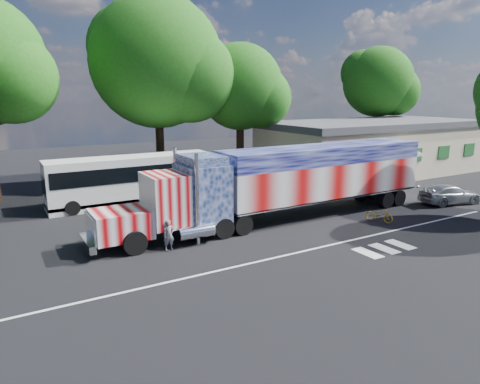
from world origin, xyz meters
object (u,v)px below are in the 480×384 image
bicycle (379,215)px  tree_n_mid (159,62)px  tree_ne_a (242,88)px  woman (169,235)px  tree_far_ne (379,82)px  parked_car (450,194)px  coach_bus (132,179)px  semi_truck (289,181)px

bicycle → tree_n_mid: bearing=90.2°
bicycle → tree_ne_a: bearing=68.6°
bicycle → tree_n_mid: 21.62m
tree_ne_a → bicycle: bearing=-89.1°
bicycle → tree_n_mid: (-7.38, 17.77, 9.85)m
woman → tree_far_ne: (32.30, 16.28, 8.27)m
parked_car → tree_ne_a: bearing=40.8°
coach_bus → woman: coach_bus is taller
woman → tree_ne_a: bearing=54.0°
semi_truck → bicycle: semi_truck is taller
coach_bus → tree_far_ne: size_ratio=0.89×
woman → semi_truck: bearing=15.1°
semi_truck → tree_ne_a: 14.83m
parked_car → tree_ne_a: 19.27m
tree_ne_a → tree_n_mid: (-7.12, 1.44, 1.99)m
semi_truck → parked_car: 12.83m
coach_bus → semi_truck: bearing=-51.1°
semi_truck → bicycle: bearing=-36.9°
semi_truck → tree_far_ne: 28.77m
parked_car → bicycle: (-7.94, -0.65, -0.22)m
bicycle → tree_far_ne: (19.28, 18.19, 8.61)m
tree_n_mid → parked_car: bearing=-48.2°
tree_ne_a → semi_truck: bearing=-108.0°
woman → bicycle: woman is taller
woman → tree_far_ne: bearing=32.3°
tree_far_ne → tree_n_mid: bearing=-179.1°
parked_car → tree_far_ne: tree_far_ne is taller
parked_car → tree_n_mid: 24.91m
semi_truck → woman: 8.84m
coach_bus → bicycle: bearing=-46.5°
coach_bus → woman: bearing=-97.0°
tree_n_mid → tree_far_ne: bearing=0.9°
parked_car → tree_far_ne: bearing=-19.7°
parked_car → tree_far_ne: size_ratio=0.35×
semi_truck → parked_car: (12.41, -2.71, -1.80)m
coach_bus → tree_far_ne: 32.39m
semi_truck → coach_bus: size_ratio=1.93×
tree_ne_a → tree_far_ne: 19.64m
bicycle → tree_ne_a: (-0.26, 16.33, 7.86)m
semi_truck → parked_car: bearing=-12.3°
parked_car → woman: (-20.97, 1.26, 0.12)m
coach_bus → parked_car: 22.92m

